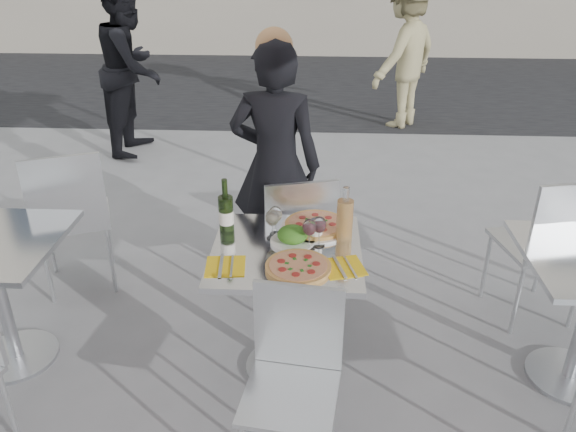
{
  "coord_description": "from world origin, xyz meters",
  "views": [
    {
      "loc": [
        0.13,
        -2.34,
        2.12
      ],
      "look_at": [
        0.0,
        0.15,
        0.85
      ],
      "focal_mm": 35.0,
      "sensor_mm": 36.0,
      "label": 1
    }
  ],
  "objects_px": {
    "pizza_near": "(298,267)",
    "carafe": "(345,220)",
    "woman_diner": "(275,166)",
    "sugar_shaker": "(316,230)",
    "chair_far": "(298,234)",
    "pedestrian_b": "(405,54)",
    "pedestrian_a": "(132,68)",
    "side_chair_rfar": "(551,239)",
    "side_chair_lfar": "(71,211)",
    "napkin_right": "(343,267)",
    "wineglass_white_a": "(272,219)",
    "napkin_left": "(225,266)",
    "wineglass_red_b": "(319,226)",
    "main_table": "(286,285)",
    "chair_near": "(294,367)",
    "salad_plate": "(293,236)",
    "pizza_far": "(316,226)",
    "wineglass_red_a": "(309,228)",
    "wineglass_white_b": "(275,215)",
    "wine_bottle": "(226,213)"
  },
  "relations": [
    {
      "from": "wineglass_white_a",
      "to": "napkin_left",
      "type": "distance_m",
      "value": 0.35
    },
    {
      "from": "main_table",
      "to": "wineglass_white_a",
      "type": "xyz_separation_m",
      "value": [
        -0.07,
        0.1,
        0.32
      ]
    },
    {
      "from": "wineglass_white_b",
      "to": "wineglass_red_a",
      "type": "bearing_deg",
      "value": -37.0
    },
    {
      "from": "woman_diner",
      "to": "sugar_shaker",
      "type": "height_order",
      "value": "woman_diner"
    },
    {
      "from": "carafe",
      "to": "sugar_shaker",
      "type": "xyz_separation_m",
      "value": [
        -0.14,
        0.01,
        -0.06
      ]
    },
    {
      "from": "side_chair_lfar",
      "to": "sugar_shaker",
      "type": "height_order",
      "value": "side_chair_lfar"
    },
    {
      "from": "carafe",
      "to": "pedestrian_a",
      "type": "bearing_deg",
      "value": 122.11
    },
    {
      "from": "woman_diner",
      "to": "pizza_near",
      "type": "height_order",
      "value": "woman_diner"
    },
    {
      "from": "wineglass_red_a",
      "to": "salad_plate",
      "type": "bearing_deg",
      "value": 148.34
    },
    {
      "from": "pizza_near",
      "to": "sugar_shaker",
      "type": "distance_m",
      "value": 0.29
    },
    {
      "from": "chair_far",
      "to": "side_chair_rfar",
      "type": "relative_size",
      "value": 0.95
    },
    {
      "from": "carafe",
      "to": "wineglass_red_a",
      "type": "height_order",
      "value": "carafe"
    },
    {
      "from": "pizza_near",
      "to": "carafe",
      "type": "bearing_deg",
      "value": 51.02
    },
    {
      "from": "chair_near",
      "to": "sugar_shaker",
      "type": "bearing_deg",
      "value": 90.77
    },
    {
      "from": "side_chair_lfar",
      "to": "napkin_right",
      "type": "height_order",
      "value": "side_chair_lfar"
    },
    {
      "from": "side_chair_lfar",
      "to": "pedestrian_a",
      "type": "relative_size",
      "value": 0.56
    },
    {
      "from": "pizza_near",
      "to": "sugar_shaker",
      "type": "relative_size",
      "value": 2.82
    },
    {
      "from": "woman_diner",
      "to": "wineglass_red_b",
      "type": "relative_size",
      "value": 10.08
    },
    {
      "from": "woman_diner",
      "to": "napkin_left",
      "type": "distance_m",
      "value": 1.15
    },
    {
      "from": "side_chair_lfar",
      "to": "pizza_near",
      "type": "bearing_deg",
      "value": 127.48
    },
    {
      "from": "main_table",
      "to": "chair_far",
      "type": "distance_m",
      "value": 0.53
    },
    {
      "from": "side_chair_lfar",
      "to": "pedestrian_b",
      "type": "height_order",
      "value": "pedestrian_b"
    },
    {
      "from": "wineglass_white_a",
      "to": "wineglass_red_b",
      "type": "distance_m",
      "value": 0.24
    },
    {
      "from": "main_table",
      "to": "chair_near",
      "type": "bearing_deg",
      "value": -83.64
    },
    {
      "from": "chair_far",
      "to": "wineglass_red_a",
      "type": "xyz_separation_m",
      "value": [
        0.07,
        -0.52,
        0.32
      ]
    },
    {
      "from": "chair_near",
      "to": "side_chair_lfar",
      "type": "distance_m",
      "value": 1.89
    },
    {
      "from": "pizza_far",
      "to": "wineglass_white_a",
      "type": "height_order",
      "value": "wineglass_white_a"
    },
    {
      "from": "pedestrian_b",
      "to": "sugar_shaker",
      "type": "height_order",
      "value": "pedestrian_b"
    },
    {
      "from": "woman_diner",
      "to": "carafe",
      "type": "bearing_deg",
      "value": 120.61
    },
    {
      "from": "chair_far",
      "to": "pedestrian_b",
      "type": "height_order",
      "value": "pedestrian_b"
    },
    {
      "from": "pedestrian_a",
      "to": "wineglass_white_a",
      "type": "bearing_deg",
      "value": -149.77
    },
    {
      "from": "woman_diner",
      "to": "wineglass_white_a",
      "type": "height_order",
      "value": "woman_diner"
    },
    {
      "from": "chair_far",
      "to": "wineglass_red_b",
      "type": "bearing_deg",
      "value": 89.12
    },
    {
      "from": "side_chair_rfar",
      "to": "carafe",
      "type": "distance_m",
      "value": 1.29
    },
    {
      "from": "wineglass_white_a",
      "to": "carafe",
      "type": "bearing_deg",
      "value": -1.52
    },
    {
      "from": "wine_bottle",
      "to": "wineglass_red_a",
      "type": "xyz_separation_m",
      "value": [
        0.42,
        -0.13,
        -0.0
      ]
    },
    {
      "from": "pizza_far",
      "to": "napkin_right",
      "type": "xyz_separation_m",
      "value": [
        0.13,
        -0.37,
        -0.01
      ]
    },
    {
      "from": "pizza_far",
      "to": "wineglass_red_b",
      "type": "xyz_separation_m",
      "value": [
        0.02,
        -0.18,
        0.09
      ]
    },
    {
      "from": "chair_near",
      "to": "salad_plate",
      "type": "xyz_separation_m",
      "value": [
        -0.03,
        0.61,
        0.29
      ]
    },
    {
      "from": "sugar_shaker",
      "to": "pedestrian_b",
      "type": "bearing_deg",
      "value": 76.85
    },
    {
      "from": "side_chair_rfar",
      "to": "pedestrian_a",
      "type": "relative_size",
      "value": 0.55
    },
    {
      "from": "chair_far",
      "to": "wineglass_white_a",
      "type": "distance_m",
      "value": 0.55
    },
    {
      "from": "main_table",
      "to": "woman_diner",
      "type": "height_order",
      "value": "woman_diner"
    },
    {
      "from": "side_chair_rfar",
      "to": "wine_bottle",
      "type": "bearing_deg",
      "value": -1.48
    },
    {
      "from": "main_table",
      "to": "chair_near",
      "type": "xyz_separation_m",
      "value": [
        0.06,
        -0.55,
        -0.04
      ]
    },
    {
      "from": "chair_far",
      "to": "wineglass_white_a",
      "type": "relative_size",
      "value": 5.8
    },
    {
      "from": "side_chair_lfar",
      "to": "wineglass_red_a",
      "type": "bearing_deg",
      "value": 134.01
    },
    {
      "from": "napkin_right",
      "to": "napkin_left",
      "type": "bearing_deg",
      "value": 166.92
    },
    {
      "from": "side_chair_lfar",
      "to": "side_chair_rfar",
      "type": "distance_m",
      "value": 2.84
    },
    {
      "from": "wineglass_white_b",
      "to": "napkin_right",
      "type": "bearing_deg",
      "value": -41.66
    }
  ]
}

